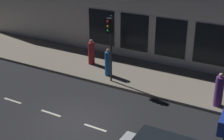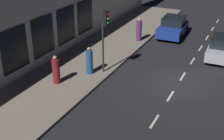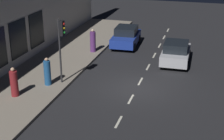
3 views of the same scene
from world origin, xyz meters
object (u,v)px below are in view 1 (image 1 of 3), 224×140
at_px(pedestrian_2, 219,91).
at_px(pedestrian_1, 91,53).
at_px(traffic_light, 110,35).
at_px(pedestrian_0, 108,63).

bearing_deg(pedestrian_2, pedestrian_1, 122.54).
distance_m(traffic_light, pedestrian_2, 6.46).
distance_m(pedestrian_1, pedestrian_2, 8.75).
distance_m(traffic_light, pedestrian_1, 3.71).
bearing_deg(traffic_light, pedestrian_1, 53.66).
bearing_deg(traffic_light, pedestrian_2, -87.77).
distance_m(pedestrian_0, pedestrian_1, 2.19).
bearing_deg(pedestrian_0, pedestrian_1, 125.34).
bearing_deg(pedestrian_2, pedestrian_0, 128.58).
distance_m(traffic_light, pedestrian_0, 2.27).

